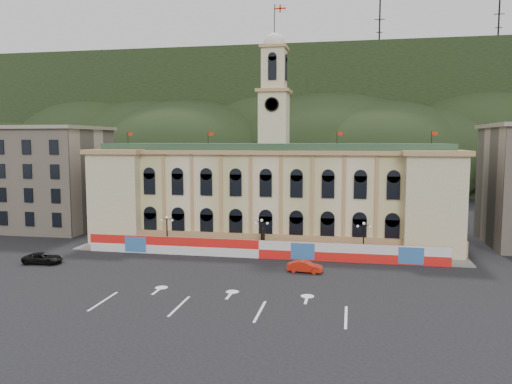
% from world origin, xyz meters
% --- Properties ---
extents(ground, '(260.00, 260.00, 0.00)m').
position_xyz_m(ground, '(0.00, 0.00, 0.00)').
color(ground, black).
rests_on(ground, ground).
extents(lane_markings, '(26.00, 10.00, 0.02)m').
position_xyz_m(lane_markings, '(0.00, -5.00, 0.00)').
color(lane_markings, white).
rests_on(lane_markings, ground).
extents(hill_ridge, '(230.00, 80.00, 64.00)m').
position_xyz_m(hill_ridge, '(0.03, 121.99, 19.48)').
color(hill_ridge, black).
rests_on(hill_ridge, ground).
extents(city_hall, '(56.20, 17.60, 37.10)m').
position_xyz_m(city_hall, '(0.00, 27.63, 7.85)').
color(city_hall, beige).
rests_on(city_hall, ground).
extents(side_building_left, '(21.00, 17.00, 18.60)m').
position_xyz_m(side_building_left, '(-43.00, 30.93, 9.33)').
color(side_building_left, tan).
rests_on(side_building_left, ground).
extents(hoarding_fence, '(50.00, 0.44, 2.50)m').
position_xyz_m(hoarding_fence, '(0.06, 15.07, 1.25)').
color(hoarding_fence, red).
rests_on(hoarding_fence, ground).
extents(pavement, '(56.00, 5.50, 0.16)m').
position_xyz_m(pavement, '(0.00, 17.75, 0.08)').
color(pavement, slate).
rests_on(pavement, ground).
extents(statue, '(1.40, 1.40, 3.72)m').
position_xyz_m(statue, '(0.00, 18.00, 1.19)').
color(statue, '#595651').
rests_on(statue, ground).
extents(lamp_left, '(1.96, 0.44, 5.15)m').
position_xyz_m(lamp_left, '(-14.00, 17.00, 3.07)').
color(lamp_left, black).
rests_on(lamp_left, ground).
extents(lamp_center, '(1.96, 0.44, 5.15)m').
position_xyz_m(lamp_center, '(0.00, 17.00, 3.07)').
color(lamp_center, black).
rests_on(lamp_center, ground).
extents(lamp_right, '(1.96, 0.44, 5.15)m').
position_xyz_m(lamp_right, '(14.00, 17.00, 3.07)').
color(lamp_right, black).
rests_on(lamp_right, ground).
extents(red_sedan, '(2.33, 4.59, 1.42)m').
position_xyz_m(red_sedan, '(6.86, 8.92, 0.71)').
color(red_sedan, red).
rests_on(red_sedan, ground).
extents(black_suv, '(3.21, 5.47, 1.41)m').
position_xyz_m(black_suv, '(-27.28, 6.73, 0.70)').
color(black_suv, black).
rests_on(black_suv, ground).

